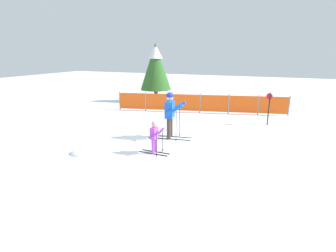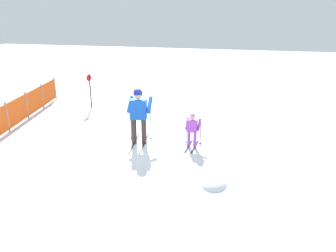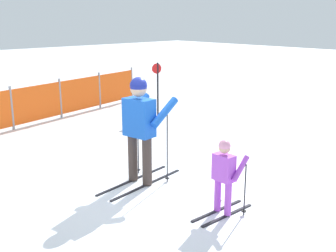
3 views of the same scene
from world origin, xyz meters
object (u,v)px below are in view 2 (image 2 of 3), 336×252
at_px(skier_adult, 139,111).
at_px(trail_marker, 90,87).
at_px(skier_child, 192,127).
at_px(safety_fence, 7,117).

relative_size(skier_adult, trail_marker, 1.20).
distance_m(skier_child, trail_marker, 6.13).
xyz_separation_m(safety_fence, trail_marker, (3.58, -1.35, 0.38)).
xyz_separation_m(skier_adult, safety_fence, (-0.16, 4.81, -0.54)).
bearing_deg(safety_fence, trail_marker, -20.74).
relative_size(skier_adult, safety_fence, 0.20).
bearing_deg(skier_adult, trail_marker, 36.72).
distance_m(safety_fence, trail_marker, 3.84).
distance_m(skier_adult, skier_child, 1.76).
xyz_separation_m(skier_adult, skier_child, (0.12, -1.70, -0.44)).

